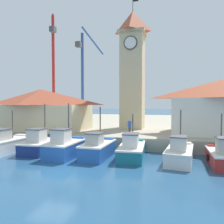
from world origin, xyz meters
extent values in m
plane|color=navy|center=(0.00, 0.00, 0.00)|extent=(300.00, 300.00, 0.00)
cube|color=#A89E89|center=(0.00, 27.85, 0.59)|extent=(120.00, 40.00, 1.19)
cube|color=silver|center=(-7.16, 4.31, 0.55)|extent=(2.41, 4.57, 1.10)
cube|color=silver|center=(-7.00, 6.26, 1.22)|extent=(1.80, 0.74, 0.24)
cube|color=silver|center=(-7.16, 4.31, 1.15)|extent=(2.47, 4.63, 0.12)
cube|color=#B2ADA3|center=(-7.22, 3.54, 1.67)|extent=(1.34, 1.42, 0.91)
cube|color=#4C4C51|center=(-7.22, 3.54, 2.16)|extent=(1.43, 1.51, 0.08)
cylinder|color=#4C4742|center=(-7.11, 4.86, 2.49)|extent=(0.10, 0.10, 2.55)
torus|color=black|center=(-8.25, 4.62, 0.55)|extent=(0.16, 0.53, 0.52)
cube|color=navy|center=(-4.30, 5.27, 0.48)|extent=(2.41, 4.96, 0.96)
cube|color=navy|center=(-4.48, 7.42, 1.08)|extent=(1.76, 0.74, 0.24)
cube|color=silver|center=(-4.30, 5.27, 1.01)|extent=(2.48, 5.03, 0.12)
cube|color=beige|center=(-4.23, 4.43, 1.60)|extent=(1.33, 1.54, 1.08)
cube|color=#4C4C51|center=(-4.23, 4.43, 2.18)|extent=(1.41, 1.63, 0.08)
cylinder|color=#4C4742|center=(-4.35, 5.87, 2.72)|extent=(0.10, 0.10, 3.31)
torus|color=black|center=(-5.40, 5.42, 0.48)|extent=(0.16, 0.53, 0.52)
cube|color=#2356A8|center=(-1.30, 4.18, 0.59)|extent=(2.17, 4.14, 1.18)
cube|color=#2356A8|center=(-1.24, 5.96, 1.30)|extent=(1.74, 0.66, 0.24)
cube|color=silver|center=(-1.30, 4.18, 1.23)|extent=(2.23, 4.20, 0.12)
cube|color=beige|center=(-1.33, 3.46, 1.80)|extent=(1.26, 1.26, 1.04)
cube|color=#4C4C51|center=(-1.33, 3.46, 2.36)|extent=(1.34, 1.35, 0.08)
cylinder|color=#4C4742|center=(-1.28, 4.68, 2.85)|extent=(0.10, 0.10, 3.14)
torus|color=black|center=(-2.39, 4.42, 0.59)|extent=(0.14, 0.52, 0.52)
cube|color=#2356A8|center=(1.36, 4.66, 0.56)|extent=(1.93, 4.20, 1.11)
cube|color=#2356A8|center=(1.40, 6.49, 1.23)|extent=(1.56, 0.64, 0.24)
cube|color=silver|center=(1.36, 4.66, 1.16)|extent=(1.99, 4.26, 0.12)
cube|color=#B2ADA3|center=(1.34, 3.94, 1.64)|extent=(1.12, 1.27, 0.83)
cube|color=#4C4C51|center=(1.34, 3.94, 2.09)|extent=(1.21, 1.36, 0.08)
cylinder|color=#4C4742|center=(1.37, 5.18, 2.67)|extent=(0.10, 0.10, 2.90)
torus|color=black|center=(0.37, 4.90, 0.56)|extent=(0.13, 0.52, 0.52)
cube|color=#196B7F|center=(4.03, 5.34, 0.47)|extent=(2.26, 4.90, 0.93)
cube|color=#196B7F|center=(3.85, 7.46, 1.05)|extent=(1.64, 0.73, 0.24)
cube|color=silver|center=(4.03, 5.34, 0.98)|extent=(2.32, 4.96, 0.12)
cube|color=silver|center=(4.10, 4.51, 1.54)|extent=(1.24, 1.52, 0.99)
cube|color=#4C4C51|center=(4.10, 4.51, 2.08)|extent=(1.33, 1.60, 0.08)
cylinder|color=#4C4742|center=(3.98, 5.93, 2.28)|extent=(0.10, 0.10, 2.47)
torus|color=black|center=(2.99, 5.49, 0.47)|extent=(0.16, 0.53, 0.52)
cube|color=silver|center=(7.72, 5.10, 0.47)|extent=(2.25, 4.76, 0.93)
cube|color=silver|center=(7.94, 7.14, 1.05)|extent=(1.56, 0.76, 0.24)
cube|color=silver|center=(7.72, 5.10, 0.98)|extent=(2.31, 4.82, 0.12)
cube|color=beige|center=(7.64, 4.30, 1.52)|extent=(1.20, 1.48, 0.96)
cube|color=#4C4C51|center=(7.64, 4.30, 2.05)|extent=(1.29, 1.57, 0.08)
cylinder|color=#4C4742|center=(7.78, 5.67, 2.48)|extent=(0.10, 0.10, 2.87)
torus|color=black|center=(6.78, 5.43, 0.47)|extent=(0.17, 0.53, 0.52)
cube|color=#AD2823|center=(10.62, 4.90, 0.46)|extent=(1.78, 4.09, 0.93)
cube|color=#AD2823|center=(10.59, 6.68, 1.05)|extent=(1.47, 0.62, 0.24)
cube|color=silver|center=(10.62, 4.90, 0.98)|extent=(1.84, 4.15, 0.12)
cylinder|color=#4C4742|center=(10.62, 5.41, 2.36)|extent=(0.10, 0.10, 2.64)
torus|color=black|center=(9.68, 5.09, 0.46)|extent=(0.13, 0.52, 0.52)
cube|color=beige|center=(2.12, 15.73, 7.14)|extent=(2.81, 2.81, 11.90)
cube|color=tan|center=(2.12, 15.73, 13.23)|extent=(3.31, 3.31, 0.30)
pyramid|color=#B25133|center=(2.12, 15.73, 14.73)|extent=(3.31, 3.31, 2.69)
cylinder|color=white|center=(2.12, 14.26, 11.71)|extent=(1.54, 0.12, 1.54)
torus|color=#332D23|center=(2.12, 14.22, 11.71)|extent=(1.66, 0.12, 1.66)
cylinder|color=#3F3F3F|center=(2.12, 15.73, 16.88)|extent=(0.08, 0.08, 1.60)
cube|color=black|center=(2.47, 15.73, 17.43)|extent=(0.70, 0.04, 0.44)
cube|color=beige|center=(-8.64, 11.68, 2.70)|extent=(11.34, 6.00, 3.03)
pyramid|color=#A3472D|center=(-8.64, 11.68, 5.18)|extent=(11.74, 6.40, 1.92)
cube|color=silver|center=(12.29, 13.00, 3.07)|extent=(10.53, 6.24, 3.76)
cube|color=navy|center=(-10.23, 28.11, 1.79)|extent=(2.00, 2.00, 1.20)
cylinder|color=#284C93|center=(-10.23, 28.11, 10.26)|extent=(0.56, 0.56, 15.75)
cylinder|color=#284C93|center=(-9.51, 32.34, 17.53)|extent=(1.82, 8.65, 3.85)
cube|color=#4C4C4C|center=(-10.45, 26.83, 15.62)|extent=(1.00, 1.00, 1.00)
cube|color=maroon|center=(-15.29, 25.78, 1.79)|extent=(2.00, 2.00, 1.20)
cylinder|color=red|center=(-15.29, 25.78, 11.77)|extent=(0.56, 0.56, 18.76)
cylinder|color=red|center=(-16.87, 28.55, 19.88)|extent=(3.54, 5.86, 3.41)
cube|color=#4C4C4C|center=(-14.67, 24.68, 18.16)|extent=(1.00, 1.00, 1.00)
cylinder|color=#33333D|center=(2.97, 9.65, 1.61)|extent=(0.22, 0.22, 0.85)
cube|color=#2D4CA5|center=(2.97, 9.65, 2.32)|extent=(0.34, 0.22, 0.56)
sphere|color=tan|center=(2.97, 9.65, 2.71)|extent=(0.20, 0.20, 0.20)
camera|label=1|loc=(7.29, -11.98, 4.45)|focal=35.00mm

